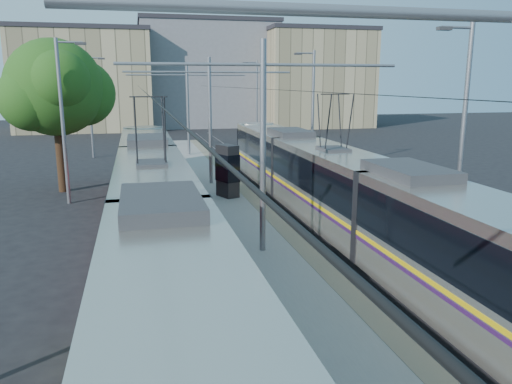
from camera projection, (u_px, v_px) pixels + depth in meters
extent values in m
cube|color=gray|center=(220.00, 197.00, 25.78)|extent=(4.00, 50.00, 0.30)
cube|color=gray|center=(192.00, 196.00, 25.42)|extent=(0.70, 50.00, 0.01)
cube|color=gray|center=(247.00, 193.00, 26.08)|extent=(0.70, 50.00, 0.01)
cube|color=gray|center=(134.00, 204.00, 24.83)|extent=(0.07, 70.00, 0.03)
cube|color=gray|center=(164.00, 203.00, 25.16)|extent=(0.07, 70.00, 0.03)
cube|color=gray|center=(274.00, 197.00, 26.47)|extent=(0.07, 70.00, 0.03)
cube|color=gray|center=(299.00, 195.00, 26.79)|extent=(0.07, 70.00, 0.03)
cube|color=black|center=(156.00, 254.00, 17.08)|extent=(2.30, 29.88, 0.40)
cube|color=#B7B4A8|center=(154.00, 207.00, 16.73)|extent=(2.40, 28.28, 2.90)
cube|color=black|center=(153.00, 193.00, 16.62)|extent=(2.43, 28.28, 1.30)
cube|color=orange|center=(154.00, 219.00, 16.81)|extent=(2.43, 28.28, 0.12)
cube|color=#B20A21|center=(155.00, 233.00, 16.92)|extent=(2.42, 28.28, 1.10)
cube|color=#2D2D30|center=(151.00, 160.00, 16.38)|extent=(1.68, 3.00, 0.30)
cube|color=black|center=(331.00, 224.00, 20.61)|extent=(2.30, 28.53, 0.40)
cube|color=#BAB5AB|center=(332.00, 185.00, 20.26)|extent=(2.40, 26.93, 2.90)
cube|color=black|center=(332.00, 173.00, 20.15)|extent=(2.43, 26.93, 1.30)
cube|color=#E1B90B|center=(332.00, 195.00, 20.35)|extent=(2.43, 26.93, 0.12)
cube|color=#331446|center=(332.00, 199.00, 20.38)|extent=(2.43, 26.93, 0.10)
cube|color=#2D2D30|center=(333.00, 146.00, 19.92)|extent=(1.68, 3.00, 0.30)
cylinder|color=gray|center=(263.00, 149.00, 16.45)|extent=(0.20, 0.20, 7.00)
cylinder|color=gray|center=(263.00, 65.00, 15.87)|extent=(9.20, 0.10, 0.10)
cylinder|color=gray|center=(210.00, 122.00, 27.85)|extent=(0.20, 0.20, 7.00)
cylinder|color=gray|center=(209.00, 72.00, 27.27)|extent=(9.20, 0.10, 0.10)
cylinder|color=gray|center=(188.00, 110.00, 39.24)|extent=(0.20, 0.20, 7.00)
cylinder|color=gray|center=(187.00, 75.00, 38.66)|extent=(9.20, 0.10, 0.10)
cylinder|color=black|center=(144.00, 91.00, 23.80)|extent=(0.02, 70.00, 0.02)
cylinder|color=black|center=(288.00, 90.00, 25.44)|extent=(0.02, 70.00, 0.02)
cylinder|color=gray|center=(63.00, 123.00, 24.20)|extent=(0.18, 0.18, 8.00)
cube|color=#2D2D30|center=(81.00, 44.00, 23.64)|extent=(0.50, 0.22, 0.12)
cylinder|color=gray|center=(90.00, 108.00, 39.39)|extent=(0.18, 0.18, 8.00)
cube|color=#2D2D30|center=(102.00, 59.00, 38.84)|extent=(0.50, 0.22, 0.12)
cylinder|color=gray|center=(463.00, 137.00, 18.11)|extent=(0.18, 0.18, 8.00)
cube|color=#2D2D30|center=(444.00, 29.00, 17.05)|extent=(0.50, 0.22, 0.12)
cylinder|color=gray|center=(313.00, 112.00, 33.31)|extent=(0.18, 0.18, 8.00)
cube|color=#2D2D30|center=(298.00, 54.00, 32.25)|extent=(0.50, 0.22, 0.12)
cylinder|color=gray|center=(257.00, 103.00, 48.50)|extent=(0.18, 0.18, 8.00)
cube|color=#2D2D30|center=(245.00, 63.00, 47.45)|extent=(0.50, 0.22, 0.12)
cube|color=black|center=(228.00, 171.00, 24.97)|extent=(1.07, 1.31, 2.62)
cube|color=black|center=(227.00, 168.00, 24.93)|extent=(1.13, 1.37, 1.37)
cylinder|color=#382314|center=(61.00, 161.00, 27.44)|extent=(0.47, 0.47, 3.43)
sphere|color=#234C15|center=(55.00, 88.00, 26.58)|extent=(5.14, 5.14, 5.14)
sphere|color=#234C15|center=(82.00, 93.00, 27.76)|extent=(3.64, 3.64, 3.64)
cube|color=tan|center=(86.00, 82.00, 63.09)|extent=(16.00, 12.00, 11.96)
cube|color=#262328|center=(82.00, 31.00, 61.75)|extent=(16.32, 12.24, 0.50)
cube|color=slate|center=(207.00, 76.00, 70.35)|extent=(18.00, 14.00, 13.64)
cube|color=#262328|center=(206.00, 24.00, 68.83)|extent=(18.36, 14.28, 0.50)
cube|color=tan|center=(315.00, 80.00, 67.96)|extent=(14.00, 10.00, 12.46)
cube|color=#262328|center=(316.00, 31.00, 66.57)|extent=(14.28, 10.20, 0.50)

